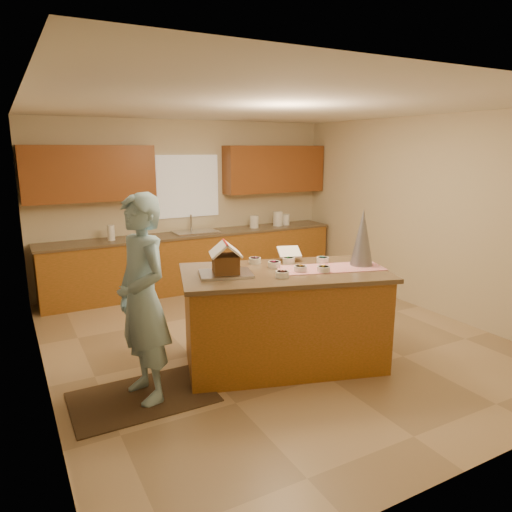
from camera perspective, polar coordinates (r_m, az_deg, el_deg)
name	(u,v)px	position (r m, az deg, el deg)	size (l,w,h in m)	color
floor	(271,338)	(5.81, 1.83, -9.95)	(5.50, 5.50, 0.00)	tan
ceiling	(273,106)	(5.37, 2.05, 17.64)	(5.50, 5.50, 0.00)	silver
wall_back	(188,204)	(7.90, -8.25, 6.19)	(5.50, 5.50, 0.00)	beige
wall_front	(485,291)	(3.41, 26.01, -3.82)	(5.50, 5.50, 0.00)	beige
wall_left	(34,251)	(4.71, -25.33, 0.56)	(5.50, 5.50, 0.00)	beige
wall_right	(426,215)	(7.02, 19.90, 4.73)	(5.50, 5.50, 0.00)	beige
stone_accent	(45,283)	(3.95, -24.16, -2.99)	(2.50, 2.50, 0.00)	gray
window_curtain	(188,186)	(7.84, -8.25, 8.35)	(1.05, 0.03, 1.00)	white
back_counter_base	(196,262)	(7.78, -7.27, -0.69)	(4.80, 0.60, 0.88)	#A35521
back_counter_top	(195,234)	(7.69, -7.36, 2.65)	(4.85, 0.63, 0.04)	brown
upper_cabinet_left	(89,174)	(7.29, -19.53, 9.38)	(1.85, 0.35, 0.80)	brown
upper_cabinet_right	(274,169)	(8.36, 2.24, 10.46)	(1.85, 0.35, 0.80)	brown
sink	(195,235)	(7.69, -7.36, 2.57)	(0.70, 0.45, 0.12)	silver
faucet	(191,223)	(7.83, -7.88, 4.00)	(0.03, 0.03, 0.28)	silver
island_base	(283,320)	(5.02, 3.35, -7.72)	(2.01, 1.00, 0.98)	#A35521
island_top	(284,273)	(4.86, 3.43, -2.05)	(2.10, 1.09, 0.04)	brown
table_runner	(330,268)	(5.00, 9.00, -1.45)	(1.11, 0.40, 0.01)	#B70D23
baking_tray	(226,274)	(4.68, -3.68, -2.17)	(0.51, 0.38, 0.03)	silver
cookbook	(289,252)	(5.27, 4.03, 0.50)	(0.25, 0.02, 0.20)	white
tinsel_tree	(362,237)	(5.13, 12.77, 2.21)	(0.25, 0.25, 0.61)	#A7A7B3
rug	(143,397)	(4.67, -13.55, -16.27)	(1.27, 0.83, 0.01)	black
boy	(143,299)	(4.31, -13.57, -5.08)	(0.69, 0.45, 1.88)	#95C1D3
canister_a	(254,222)	(8.11, -0.24, 4.18)	(0.15, 0.15, 0.21)	white
canister_b	(278,219)	(8.35, 2.67, 4.55)	(0.17, 0.17, 0.25)	white
canister_c	(286,220)	(8.44, 3.64, 4.43)	(0.13, 0.13, 0.19)	white
paper_towel	(111,233)	(7.30, -17.15, 2.71)	(0.10, 0.10, 0.23)	white
gingerbread_house	(226,261)	(4.65, -3.70, -0.61)	(0.38, 0.39, 0.31)	#573417
candy_bowls	(292,265)	(4.96, 4.41, -1.11)	(0.84, 0.80, 0.06)	#C62367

